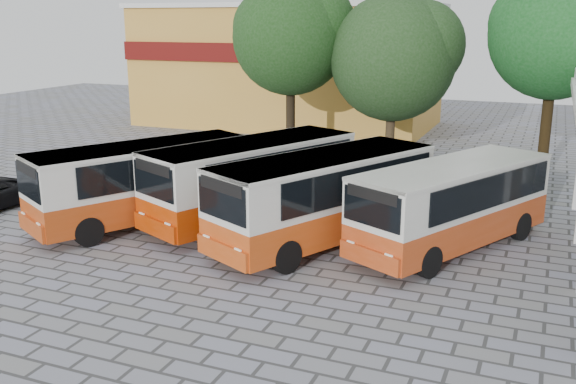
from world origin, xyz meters
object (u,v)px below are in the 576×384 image
at_px(bus_far_left, 144,179).
at_px(bus_centre_left, 253,176).
at_px(bus_centre_right, 325,194).
at_px(bus_far_right, 453,201).

bearing_deg(bus_far_left, bus_centre_left, 53.95).
bearing_deg(bus_far_left, bus_centre_right, 31.99).
bearing_deg(bus_far_right, bus_centre_left, -154.90).
bearing_deg(bus_far_right, bus_far_left, -145.42).
xyz_separation_m(bus_centre_left, bus_far_right, (7.18, -0.19, -0.11)).
xyz_separation_m(bus_centre_right, bus_far_right, (3.96, 1.09, -0.10)).
bearing_deg(bus_centre_left, bus_centre_right, 2.51).
xyz_separation_m(bus_far_left, bus_far_right, (10.75, 1.50, -0.06)).
distance_m(bus_centre_left, bus_centre_right, 3.47).
height_order(bus_centre_right, bus_far_right, bus_centre_right).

